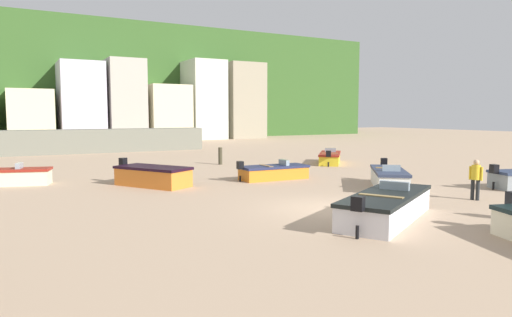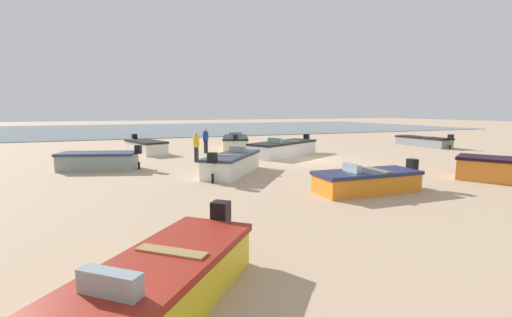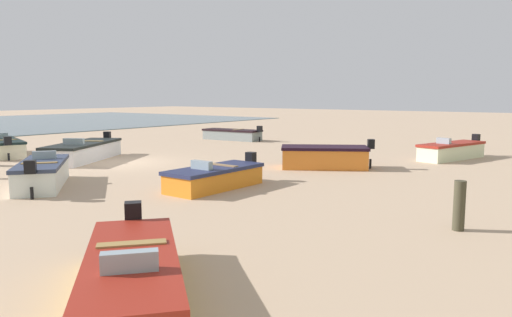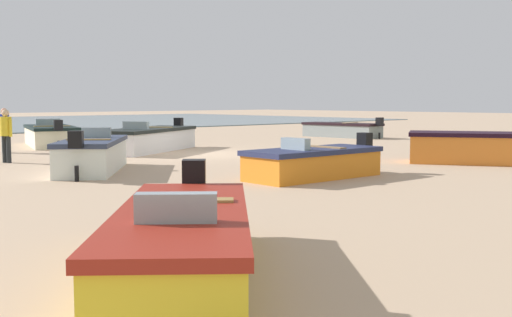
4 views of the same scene
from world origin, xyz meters
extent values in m
plane|color=tan|center=(0.00, 0.00, 0.00)|extent=(160.00, 160.00, 0.00)
cube|color=#325623|center=(0.00, 66.00, 8.06)|extent=(90.00, 32.00, 16.12)
cube|color=slate|center=(-2.13, 30.00, 1.04)|extent=(17.59, 2.40, 2.08)
cube|color=beige|center=(-7.63, 47.09, 3.15)|extent=(4.94, 6.17, 6.31)
cube|color=#BCB5C9|center=(-1.93, 47.32, 4.89)|extent=(5.09, 6.64, 9.77)
cube|color=#A7A194|center=(3.33, 47.20, 5.18)|extent=(4.51, 6.41, 10.36)
cube|color=beige|center=(8.92, 47.23, 3.66)|extent=(5.35, 6.46, 7.31)
cube|color=beige|center=(14.29, 47.34, 5.41)|extent=(4.75, 6.67, 10.83)
cube|color=gray|center=(20.11, 46.62, 5.38)|extent=(5.38, 5.23, 10.76)
cylinder|color=black|center=(2.77, -5.01, 0.18)|extent=(0.13, 0.13, 0.36)
cube|color=orange|center=(-4.07, 8.29, 0.41)|extent=(3.16, 3.82, 0.82)
cube|color=black|center=(-4.07, 8.29, 0.88)|extent=(3.28, 3.95, 0.12)
cube|color=black|center=(-5.10, 9.95, 1.06)|extent=(0.42, 0.41, 0.40)
cylinder|color=black|center=(-5.10, 9.95, 0.20)|extent=(0.14, 0.14, 0.41)
cube|color=black|center=(9.17, -0.12, 0.95)|extent=(0.36, 0.39, 0.40)
cylinder|color=black|center=(9.17, -0.12, 0.18)|extent=(0.13, 0.13, 0.36)
cube|color=white|center=(5.38, 2.52, 0.37)|extent=(3.47, 3.93, 0.75)
cube|color=#2D364F|center=(5.38, 2.52, 0.81)|extent=(3.59, 4.06, 0.12)
cube|color=black|center=(6.71, 4.23, 0.99)|extent=(0.42, 0.42, 0.40)
cylinder|color=black|center=(6.71, 4.23, 0.19)|extent=(0.14, 0.14, 0.37)
cube|color=#8C9EA8|center=(4.95, 1.97, 1.01)|extent=(0.74, 0.64, 0.28)
cube|color=olive|center=(5.69, 2.91, 0.86)|extent=(1.02, 0.87, 0.08)
cube|color=white|center=(0.58, -2.21, 0.37)|extent=(5.20, 3.88, 0.74)
cube|color=black|center=(0.58, -2.21, 0.80)|extent=(5.32, 3.99, 0.12)
cube|color=black|center=(-1.79, -3.53, 0.98)|extent=(0.40, 0.42, 0.40)
cylinder|color=black|center=(-1.79, -3.53, 0.19)|extent=(0.14, 0.14, 0.37)
cube|color=#8C9EA8|center=(1.35, -1.78, 1.00)|extent=(0.65, 0.94, 0.28)
cube|color=olive|center=(0.03, -2.52, 0.85)|extent=(0.88, 1.32, 0.08)
cube|color=orange|center=(2.15, 7.52, 0.30)|extent=(3.57, 1.41, 0.61)
cube|color=#22274A|center=(2.15, 7.52, 0.67)|extent=(3.68, 1.49, 0.12)
cube|color=black|center=(0.20, 7.56, 0.85)|extent=(0.29, 0.33, 0.40)
cylinder|color=black|center=(0.20, 7.56, 0.15)|extent=(0.10, 0.10, 0.30)
cube|color=#8C9EA8|center=(2.77, 7.51, 0.87)|extent=(0.22, 0.80, 0.28)
cube|color=olive|center=(1.71, 7.53, 0.72)|extent=(0.27, 1.14, 0.08)
cube|color=beige|center=(-10.34, 11.91, 0.34)|extent=(4.30, 2.23, 0.68)
cube|color=maroon|center=(-10.34, 11.91, 0.74)|extent=(4.41, 2.33, 0.12)
cube|color=#8C9EA8|center=(-9.64, 11.70, 0.94)|extent=(0.38, 0.70, 0.28)
cube|color=yellow|center=(9.65, 12.43, 0.31)|extent=(3.63, 3.95, 0.62)
cube|color=maroon|center=(9.65, 12.43, 0.68)|extent=(3.75, 4.08, 0.12)
cube|color=black|center=(8.21, 10.74, 0.86)|extent=(0.43, 0.42, 0.40)
cylinder|color=black|center=(8.21, 10.74, 0.15)|extent=(0.14, 0.14, 0.31)
cube|color=#8C9EA8|center=(10.11, 12.98, 0.88)|extent=(0.72, 0.65, 0.28)
cube|color=olive|center=(9.32, 12.04, 0.73)|extent=(0.99, 0.89, 0.08)
cylinder|color=#3F3A29|center=(2.61, 15.42, 0.58)|extent=(0.27, 0.27, 1.17)
cylinder|color=#232629|center=(6.15, -1.26, 0.41)|extent=(0.17, 0.17, 0.82)
cylinder|color=#232629|center=(6.20, -1.46, 0.41)|extent=(0.17, 0.17, 0.82)
cylinder|color=gold|center=(6.17, -1.36, 1.11)|extent=(0.42, 0.42, 0.58)
cylinder|color=gold|center=(6.11, -1.15, 1.07)|extent=(0.11, 0.11, 0.54)
cylinder|color=gold|center=(6.23, -1.57, 1.07)|extent=(0.11, 0.11, 0.54)
sphere|color=tan|center=(6.17, -1.36, 1.51)|extent=(0.27, 0.27, 0.22)
camera|label=1|loc=(-10.05, -12.91, 3.38)|focal=32.00mm
camera|label=2|loc=(9.92, 16.94, 2.79)|focal=24.29mm
camera|label=3|loc=(14.18, 18.11, 3.12)|focal=33.90mm
camera|label=4|loc=(13.54, 17.80, 1.88)|focal=44.27mm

